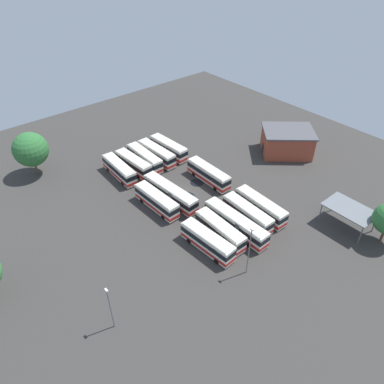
# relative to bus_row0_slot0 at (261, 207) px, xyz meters

# --- Properties ---
(ground_plane) EXTENTS (105.61, 105.61, 0.00)m
(ground_plane) POSITION_rel_bus_row0_slot0_xyz_m (14.06, 6.73, -1.86)
(ground_plane) COLOR #383533
(bus_row0_slot0) EXTENTS (11.19, 2.99, 3.52)m
(bus_row0_slot0) POSITION_rel_bus_row0_slot0_xyz_m (0.00, 0.00, 0.00)
(bus_row0_slot0) COLOR silver
(bus_row0_slot0) RESTS_ON ground_plane
(bus_row0_slot1) EXTENTS (10.80, 2.95, 3.52)m
(bus_row0_slot1) POSITION_rel_bus_row0_slot0_xyz_m (0.19, 3.41, -0.00)
(bus_row0_slot1) COLOR silver
(bus_row0_slot1) RESTS_ON ground_plane
(bus_row0_slot2) EXTENTS (13.42, 2.69, 3.52)m
(bus_row0_slot2) POSITION_rel_bus_row0_slot0_xyz_m (-0.24, 6.87, 0.00)
(bus_row0_slot2) COLOR silver
(bus_row0_slot2) RESTS_ON ground_plane
(bus_row0_slot3) EXTENTS (10.53, 2.79, 3.52)m
(bus_row0_slot3) POSITION_rel_bus_row0_slot0_xyz_m (0.21, 10.29, -0.00)
(bus_row0_slot3) COLOR silver
(bus_row0_slot3) RESTS_ON ground_plane
(bus_row0_slot4) EXTENTS (10.56, 3.18, 3.52)m
(bus_row0_slot4) POSITION_rel_bus_row0_slot0_xyz_m (-0.32, 13.68, -0.00)
(bus_row0_slot4) COLOR silver
(bus_row0_slot4) RESTS_ON ground_plane
(bus_row1_slot0) EXTENTS (11.08, 2.68, 3.52)m
(bus_row1_slot0) POSITION_rel_bus_row0_slot0_xyz_m (14.26, 0.09, -0.00)
(bus_row1_slot0) COLOR silver
(bus_row1_slot0) RESTS_ON ground_plane
(bus_row1_slot3) EXTENTS (13.52, 3.37, 3.52)m
(bus_row1_slot3) POSITION_rel_bus_row0_slot0_xyz_m (14.20, 10.28, 0.00)
(bus_row1_slot3) COLOR silver
(bus_row1_slot3) RESTS_ON ground_plane
(bus_row1_slot4) EXTENTS (10.83, 2.91, 3.52)m
(bus_row1_slot4) POSITION_rel_bus_row0_slot0_xyz_m (14.03, 13.70, -0.00)
(bus_row1_slot4) COLOR silver
(bus_row1_slot4) RESTS_ON ground_plane
(bus_row2_slot0) EXTENTS (10.91, 3.09, 3.52)m
(bus_row2_slot0) POSITION_rel_bus_row0_slot0_xyz_m (28.34, -0.10, -0.00)
(bus_row2_slot0) COLOR silver
(bus_row2_slot0) RESTS_ON ground_plane
(bus_row2_slot1) EXTENTS (11.10, 2.94, 3.52)m
(bus_row2_slot1) POSITION_rel_bus_row0_slot0_xyz_m (28.13, 3.52, -0.00)
(bus_row2_slot1) COLOR silver
(bus_row2_slot1) RESTS_ON ground_plane
(bus_row2_slot2) EXTENTS (10.94, 2.71, 3.52)m
(bus_row2_slot2) POSITION_rel_bus_row0_slot0_xyz_m (28.26, 6.72, -0.00)
(bus_row2_slot2) COLOR silver
(bus_row2_slot2) RESTS_ON ground_plane
(bus_row2_slot3) EXTENTS (10.50, 3.10, 3.52)m
(bus_row2_slot3) POSITION_rel_bus_row0_slot0_xyz_m (27.89, 9.93, -0.00)
(bus_row2_slot3) COLOR silver
(bus_row2_slot3) RESTS_ON ground_plane
(bus_row2_slot4) EXTENTS (10.74, 2.93, 3.52)m
(bus_row2_slot4) POSITION_rel_bus_row0_slot0_xyz_m (27.94, 13.48, -0.00)
(bus_row2_slot4) COLOR silver
(bus_row2_slot4) RESTS_ON ground_plane
(depot_building) EXTENTS (14.43, 14.64, 5.87)m
(depot_building) POSITION_rel_bus_row0_slot0_xyz_m (11.12, -22.02, 1.10)
(depot_building) COLOR #99422D
(depot_building) RESTS_ON ground_plane
(maintenance_shelter) EXTENTS (8.46, 5.48, 4.14)m
(maintenance_shelter) POSITION_rel_bus_row0_slot0_xyz_m (-12.22, -9.27, 2.05)
(maintenance_shelter) COLOR slate
(maintenance_shelter) RESTS_ON ground_plane
(lamp_post_near_entrance) EXTENTS (0.56, 0.28, 7.94)m
(lamp_post_near_entrance) POSITION_rel_bus_row0_slot0_xyz_m (-2.75, 33.13, 2.53)
(lamp_post_near_entrance) COLOR slate
(lamp_post_near_entrance) RESTS_ON ground_plane
(lamp_post_far_corner) EXTENTS (0.56, 0.28, 9.35)m
(lamp_post_far_corner) POSITION_rel_bus_row0_slot0_xyz_m (-7.98, 12.33, 3.24)
(lamp_post_far_corner) COLOR slate
(lamp_post_far_corner) RESTS_ON ground_plane
(tree_south_edge) EXTENTS (7.31, 7.31, 9.77)m
(tree_south_edge) POSITION_rel_bus_row0_slot0_xyz_m (40.72, 26.66, 4.25)
(tree_south_edge) COLOR brown
(tree_south_edge) RESTS_ON ground_plane
(puddle_back_corner) EXTENTS (3.93, 3.93, 0.01)m
(puddle_back_corner) POSITION_rel_bus_row0_slot0_xyz_m (12.99, 7.31, -1.85)
(puddle_back_corner) COLOR black
(puddle_back_corner) RESTS_ON ground_plane
(puddle_front_lane) EXTENTS (2.92, 2.92, 0.01)m
(puddle_front_lane) POSITION_rel_bus_row0_slot0_xyz_m (15.42, 2.30, -1.85)
(puddle_front_lane) COLOR black
(puddle_front_lane) RESTS_ON ground_plane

